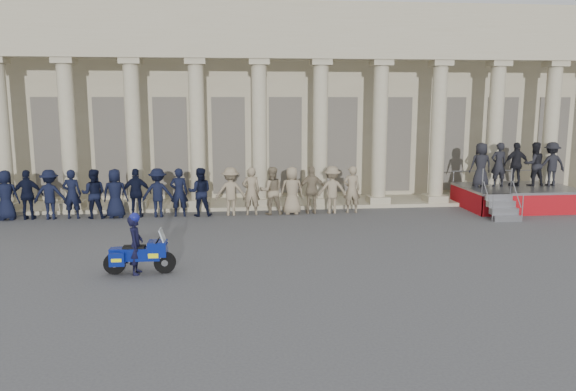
% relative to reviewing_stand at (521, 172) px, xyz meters
% --- Properties ---
extents(ground, '(90.00, 90.00, 0.00)m').
position_rel_reviewing_stand_xyz_m(ground, '(-12.46, -6.96, -1.56)').
color(ground, '#464649').
rests_on(ground, ground).
extents(building, '(40.00, 12.50, 9.00)m').
position_rel_reviewing_stand_xyz_m(building, '(-12.46, 7.79, 2.97)').
color(building, tan).
rests_on(building, ground).
extents(officer_rank, '(18.62, 0.74, 1.95)m').
position_rel_reviewing_stand_xyz_m(officer_rank, '(-16.45, -0.30, -0.58)').
color(officer_rank, black).
rests_on(officer_rank, ground).
extents(reviewing_stand, '(4.61, 4.33, 2.83)m').
position_rel_reviewing_stand_xyz_m(reviewing_stand, '(0.00, 0.00, 0.00)').
color(reviewing_stand, gray).
rests_on(reviewing_stand, ground).
extents(motorcycle, '(1.91, 0.79, 1.23)m').
position_rel_reviewing_stand_xyz_m(motorcycle, '(-14.86, -7.85, -1.03)').
color(motorcycle, black).
rests_on(motorcycle, ground).
extents(rider, '(0.40, 0.59, 1.68)m').
position_rel_reviewing_stand_xyz_m(rider, '(-14.97, -7.85, -0.72)').
color(rider, black).
rests_on(rider, ground).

